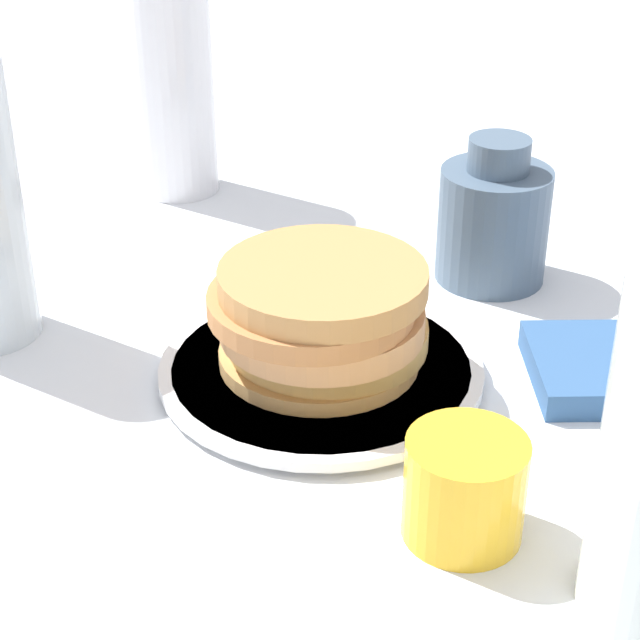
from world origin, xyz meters
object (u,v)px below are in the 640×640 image
Objects in this scene: juice_glass at (465,488)px; water_bottle_mid at (172,79)px; plate at (320,371)px; cream_jug at (493,220)px; pancake_stack at (321,316)px.

water_bottle_mid is (-0.08, 0.53, 0.08)m from juice_glass.
juice_glass is at bearing -77.81° from plate.
pancake_stack is at bearing -146.28° from cream_jug.
pancake_stack is at bearing 23.43° from plate.
pancake_stack is 0.66× the size of water_bottle_mid.
water_bottle_mid is (-0.05, 0.36, 0.06)m from pancake_stack.
pancake_stack reaches higher than plate.
water_bottle_mid is (-0.22, 0.25, 0.06)m from cream_jug.
plate is 0.21m from cream_jug.
cream_jug reaches higher than juice_glass.
juice_glass is 0.32m from cream_jug.
pancake_stack is 0.18m from juice_glass.
water_bottle_mid is (-0.04, 0.36, 0.10)m from plate.
juice_glass is 0.30× the size of water_bottle_mid.
plate is 0.38m from water_bottle_mid.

